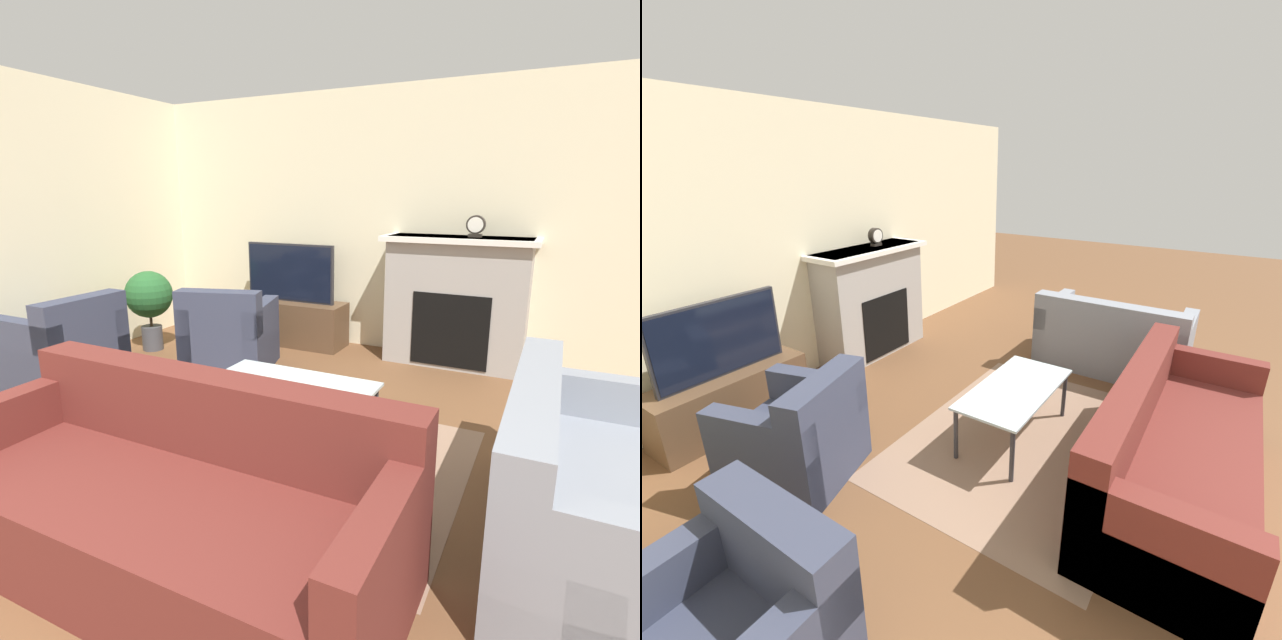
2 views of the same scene
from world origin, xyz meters
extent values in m
cube|color=beige|center=(0.00, 4.98, 1.35)|extent=(8.40, 0.06, 2.70)
cube|color=#896B56|center=(0.23, 2.44, 0.00)|extent=(2.29, 1.75, 0.00)
cube|color=#9E9993|center=(0.85, 4.73, 0.63)|extent=(1.31, 0.44, 1.26)
cube|color=black|center=(0.85, 4.51, 0.39)|extent=(0.72, 0.01, 0.71)
cube|color=white|center=(0.85, 4.70, 1.23)|extent=(1.43, 0.50, 0.05)
cube|color=brown|center=(-0.95, 4.66, 0.24)|extent=(1.25, 0.43, 0.49)
cube|color=#232328|center=(-0.95, 4.66, 0.81)|extent=(1.04, 0.05, 0.64)
cube|color=black|center=(-0.95, 4.63, 0.81)|extent=(1.00, 0.01, 0.60)
cube|color=#5B231E|center=(0.28, 1.32, 0.21)|extent=(2.16, 0.88, 0.42)
cube|color=#5B231E|center=(0.28, 1.66, 0.62)|extent=(2.16, 0.20, 0.40)
cube|color=#5B231E|center=(-0.73, 1.32, 0.33)|extent=(0.14, 0.88, 0.66)
cube|color=#5B231E|center=(1.29, 1.32, 0.33)|extent=(0.14, 0.88, 0.66)
cube|color=gray|center=(2.05, 2.25, 0.21)|extent=(0.92, 1.53, 0.42)
cube|color=gray|center=(1.69, 2.25, 0.62)|extent=(0.20, 1.53, 0.40)
cube|color=gray|center=(2.05, 1.56, 0.33)|extent=(0.92, 0.14, 0.66)
cube|color=gray|center=(2.05, 2.95, 0.33)|extent=(0.92, 0.14, 0.66)
cube|color=#33384C|center=(-1.83, 2.66, 0.62)|extent=(0.20, 0.80, 0.40)
cube|color=#33384C|center=(-2.14, 2.99, 0.33)|extent=(0.82, 0.14, 0.66)
cube|color=#33384C|center=(-1.05, 3.66, 0.21)|extent=(0.95, 0.96, 0.42)
cube|color=#33384C|center=(-0.97, 3.38, 0.62)|extent=(0.78, 0.40, 0.40)
cube|color=#33384C|center=(-0.75, 3.75, 0.33)|extent=(0.35, 0.79, 0.66)
cube|color=#33384C|center=(-1.35, 3.58, 0.33)|extent=(0.35, 0.79, 0.66)
cylinder|color=#333338|center=(-0.28, 2.32, 0.22)|extent=(0.04, 0.04, 0.43)
cylinder|color=#333338|center=(0.73, 2.32, 0.22)|extent=(0.04, 0.04, 0.43)
cylinder|color=#333338|center=(-0.28, 2.79, 0.22)|extent=(0.04, 0.04, 0.43)
cylinder|color=#333338|center=(0.73, 2.79, 0.22)|extent=(0.04, 0.04, 0.43)
cube|color=silver|center=(0.23, 2.55, 0.44)|extent=(1.09, 0.55, 0.02)
cube|color=#28231E|center=(0.98, 4.73, 1.27)|extent=(0.12, 0.07, 0.03)
cylinder|color=#28231E|center=(0.98, 4.73, 1.37)|extent=(0.17, 0.07, 0.17)
cylinder|color=white|center=(0.98, 4.70, 1.37)|extent=(0.14, 0.00, 0.14)
camera|label=1|loc=(1.73, -0.10, 1.65)|focal=28.00mm
camera|label=2|loc=(-2.54, 1.25, 2.14)|focal=24.00mm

